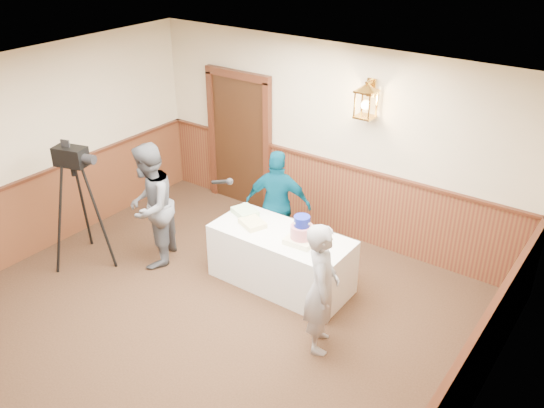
{
  "coord_description": "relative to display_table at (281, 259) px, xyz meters",
  "views": [
    {
      "loc": [
        3.78,
        -3.19,
        4.4
      ],
      "look_at": [
        0.28,
        1.7,
        1.25
      ],
      "focal_mm": 38.0,
      "sensor_mm": 36.0,
      "label": 1
    }
  ],
  "objects": [
    {
      "name": "sheet_cake_green",
      "position": [
        -0.68,
        0.13,
        0.41
      ],
      "size": [
        0.39,
        0.36,
        0.08
      ],
      "primitive_type": "cube",
      "rotation": [
        0.0,
        0.0,
        -0.37
      ],
      "color": "#ABCD91",
      "rests_on": "display_table"
    },
    {
      "name": "tiered_cake",
      "position": [
        0.32,
        -0.03,
        0.51
      ],
      "size": [
        0.36,
        0.36,
        0.36
      ],
      "rotation": [
        0.0,
        0.0,
        0.06
      ],
      "color": "#FDF7C5",
      "rests_on": "display_table"
    },
    {
      "name": "display_table",
      "position": [
        0.0,
        0.0,
        0.0
      ],
      "size": [
        1.8,
        0.8,
        0.75
      ],
      "primitive_type": "cube",
      "color": "white",
      "rests_on": "ground"
    },
    {
      "name": "assistant_p",
      "position": [
        -0.46,
        0.58,
        0.4
      ],
      "size": [
        0.98,
        0.69,
        1.54
      ],
      "primitive_type": "imported",
      "rotation": [
        0.0,
        0.0,
        3.53
      ],
      "color": "#023B54",
      "rests_on": "ground"
    },
    {
      "name": "room_shell",
      "position": [
        -0.33,
        -1.45,
        1.15
      ],
      "size": [
        6.02,
        7.02,
        2.81
      ],
      "color": "beige",
      "rests_on": "ground"
    },
    {
      "name": "tv_camera_rig",
      "position": [
        -2.48,
        -1.11,
        0.38
      ],
      "size": [
        0.66,
        0.62,
        1.69
      ],
      "rotation": [
        0.0,
        0.0,
        0.28
      ],
      "color": "black",
      "rests_on": "ground"
    },
    {
      "name": "baker",
      "position": [
        1.02,
        -0.72,
        0.4
      ],
      "size": [
        0.6,
        0.67,
        1.54
      ],
      "primitive_type": "imported",
      "rotation": [
        0.0,
        0.0,
        2.09
      ],
      "color": "#929297",
      "rests_on": "ground"
    },
    {
      "name": "interviewer",
      "position": [
        -1.71,
        -0.58,
        0.49
      ],
      "size": [
        1.59,
        1.04,
        1.72
      ],
      "rotation": [
        0.0,
        0.0,
        -1.09
      ],
      "color": "#52555B",
      "rests_on": "ground"
    },
    {
      "name": "ground",
      "position": [
        -0.28,
        -1.9,
        -0.38
      ],
      "size": [
        7.0,
        7.0,
        0.0
      ],
      "primitive_type": "plane",
      "color": "#311F13",
      "rests_on": "ground"
    },
    {
      "name": "sheet_cake_yellow",
      "position": [
        -0.42,
        -0.05,
        0.41
      ],
      "size": [
        0.4,
        0.35,
        0.07
      ],
      "primitive_type": "cube",
      "rotation": [
        0.0,
        0.0,
        -0.4
      ],
      "color": "#F7E494",
      "rests_on": "display_table"
    }
  ]
}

